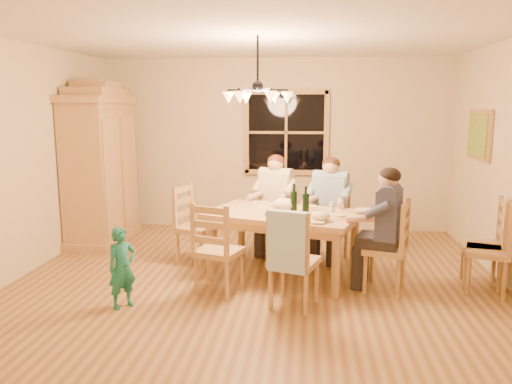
# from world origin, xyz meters

# --- Properties ---
(floor) EXTENTS (5.50, 5.50, 0.00)m
(floor) POSITION_xyz_m (0.00, 0.00, 0.00)
(floor) COLOR brown
(floor) RESTS_ON ground
(ceiling) EXTENTS (5.50, 5.00, 0.02)m
(ceiling) POSITION_xyz_m (0.00, 0.00, 2.70)
(ceiling) COLOR white
(ceiling) RESTS_ON wall_back
(wall_back) EXTENTS (5.50, 0.02, 2.70)m
(wall_back) POSITION_xyz_m (0.00, 2.50, 1.35)
(wall_back) COLOR beige
(wall_back) RESTS_ON floor
(wall_left) EXTENTS (0.02, 5.00, 2.70)m
(wall_left) POSITION_xyz_m (-2.75, 0.00, 1.35)
(wall_left) COLOR beige
(wall_left) RESTS_ON floor
(window) EXTENTS (1.30, 0.06, 1.30)m
(window) POSITION_xyz_m (0.20, 2.47, 1.55)
(window) COLOR black
(window) RESTS_ON wall_back
(painting) EXTENTS (0.06, 0.78, 0.64)m
(painting) POSITION_xyz_m (2.71, 1.20, 1.60)
(painting) COLOR #9D7344
(painting) RESTS_ON wall_right
(chandelier) EXTENTS (0.77, 0.68, 0.71)m
(chandelier) POSITION_xyz_m (-0.00, 0.00, 2.08)
(chandelier) COLOR black
(chandelier) RESTS_ON ceiling
(armoire) EXTENTS (0.66, 1.40, 2.30)m
(armoire) POSITION_xyz_m (-2.42, 1.43, 1.06)
(armoire) COLOR #9D7344
(armoire) RESTS_ON floor
(dining_table) EXTENTS (1.91, 1.50, 0.76)m
(dining_table) POSITION_xyz_m (0.28, 0.18, 0.66)
(dining_table) COLOR #AC794C
(dining_table) RESTS_ON floor
(chair_far_left) EXTENTS (0.55, 0.54, 0.99)m
(chair_far_left) POSITION_xyz_m (0.13, 1.06, 0.30)
(chair_far_left) COLOR #AF814D
(chair_far_left) RESTS_ON floor
(chair_far_right) EXTENTS (0.55, 0.54, 0.99)m
(chair_far_right) POSITION_xyz_m (0.84, 0.83, 0.30)
(chair_far_right) COLOR #AF814D
(chair_far_right) RESTS_ON floor
(chair_near_left) EXTENTS (0.55, 0.54, 0.99)m
(chair_near_left) POSITION_xyz_m (-0.36, -0.44, 0.30)
(chair_near_left) COLOR #AF814D
(chair_near_left) RESTS_ON floor
(chair_near_right) EXTENTS (0.55, 0.54, 0.99)m
(chair_near_right) POSITION_xyz_m (0.43, -0.71, 0.30)
(chair_near_right) COLOR #AF814D
(chair_near_right) RESTS_ON floor
(chair_end_left) EXTENTS (0.54, 0.55, 0.99)m
(chair_end_left) POSITION_xyz_m (-0.83, 0.54, 0.30)
(chair_end_left) COLOR #AF814D
(chair_end_left) RESTS_ON floor
(chair_end_right) EXTENTS (0.54, 0.55, 0.99)m
(chair_end_right) POSITION_xyz_m (1.39, -0.18, 0.30)
(chair_end_right) COLOR #AF814D
(chair_end_right) RESTS_ON floor
(adult_woman) EXTENTS (0.49, 0.52, 0.87)m
(adult_woman) POSITION_xyz_m (0.13, 1.06, 0.84)
(adult_woman) COLOR beige
(adult_woman) RESTS_ON floor
(adult_plaid_man) EXTENTS (0.49, 0.52, 0.87)m
(adult_plaid_man) POSITION_xyz_m (0.84, 0.83, 0.84)
(adult_plaid_man) COLOR #32688A
(adult_plaid_man) RESTS_ON floor
(adult_slate_man) EXTENTS (0.52, 0.49, 0.87)m
(adult_slate_man) POSITION_xyz_m (1.39, -0.18, 0.84)
(adult_slate_man) COLOR #39405C
(adult_slate_man) RESTS_ON floor
(towel) EXTENTS (0.39, 0.21, 0.58)m
(towel) POSITION_xyz_m (0.37, -0.89, 0.70)
(towel) COLOR #9CBBD3
(towel) RESTS_ON chair_near_right
(wine_bottle_a) EXTENTS (0.08, 0.08, 0.33)m
(wine_bottle_a) POSITION_xyz_m (0.40, 0.15, 0.93)
(wine_bottle_a) COLOR black
(wine_bottle_a) RESTS_ON dining_table
(wine_bottle_b) EXTENTS (0.08, 0.08, 0.33)m
(wine_bottle_b) POSITION_xyz_m (0.53, 0.00, 0.93)
(wine_bottle_b) COLOR black
(wine_bottle_b) RESTS_ON dining_table
(plate_woman) EXTENTS (0.26, 0.26, 0.02)m
(plate_woman) POSITION_xyz_m (0.01, 0.56, 0.77)
(plate_woman) COLOR white
(plate_woman) RESTS_ON dining_table
(plate_plaid) EXTENTS (0.26, 0.26, 0.02)m
(plate_plaid) POSITION_xyz_m (0.59, 0.38, 0.77)
(plate_plaid) COLOR white
(plate_plaid) RESTS_ON dining_table
(plate_slate) EXTENTS (0.26, 0.26, 0.02)m
(plate_slate) POSITION_xyz_m (0.89, -0.06, 0.77)
(plate_slate) COLOR white
(plate_slate) RESTS_ON dining_table
(wine_glass_a) EXTENTS (0.06, 0.06, 0.14)m
(wine_glass_a) POSITION_xyz_m (0.24, 0.43, 0.83)
(wine_glass_a) COLOR silver
(wine_glass_a) RESTS_ON dining_table
(wine_glass_b) EXTENTS (0.06, 0.06, 0.14)m
(wine_glass_b) POSITION_xyz_m (0.83, 0.13, 0.83)
(wine_glass_b) COLOR silver
(wine_glass_b) RESTS_ON dining_table
(cap) EXTENTS (0.20, 0.20, 0.11)m
(cap) POSITION_xyz_m (0.70, -0.25, 0.82)
(cap) COLOR #C2B781
(cap) RESTS_ON dining_table
(napkin) EXTENTS (0.21, 0.19, 0.03)m
(napkin) POSITION_xyz_m (0.18, 0.02, 0.78)
(napkin) COLOR #54619A
(napkin) RESTS_ON dining_table
(cloth_bundle) EXTENTS (0.28, 0.22, 0.15)m
(cloth_bundle) POSITION_xyz_m (0.29, 0.21, 0.84)
(cloth_bundle) COLOR #C7BC90
(cloth_bundle) RESTS_ON dining_table
(child) EXTENTS (0.34, 0.35, 0.81)m
(child) POSITION_xyz_m (-1.24, -0.92, 0.40)
(child) COLOR #197468
(child) RESTS_ON floor
(chair_spare_front) EXTENTS (0.49, 0.51, 0.99)m
(chair_spare_front) POSITION_xyz_m (2.45, 0.05, 0.30)
(chair_spare_front) COLOR #AF814D
(chair_spare_front) RESTS_ON floor
(chair_spare_back) EXTENTS (0.54, 0.55, 0.99)m
(chair_spare_back) POSITION_xyz_m (2.45, -0.15, 0.30)
(chair_spare_back) COLOR #AF814D
(chair_spare_back) RESTS_ON floor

